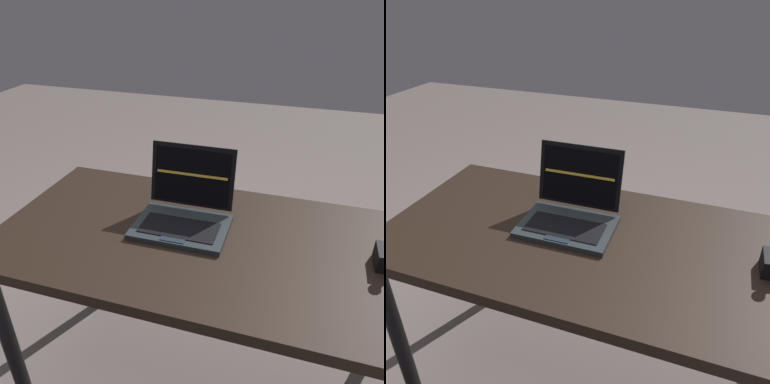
# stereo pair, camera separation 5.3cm
# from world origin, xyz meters

# --- Properties ---
(ground_plane) EXTENTS (8.00, 8.00, 0.00)m
(ground_plane) POSITION_xyz_m (0.00, 0.00, 0.00)
(ground_plane) COLOR slate
(desk) EXTENTS (1.33, 0.66, 0.71)m
(desk) POSITION_xyz_m (0.00, 0.00, 0.63)
(desk) COLOR black
(desk) RESTS_ON ground
(laptop_front) EXTENTS (0.30, 0.26, 0.23)m
(laptop_front) POSITION_xyz_m (-0.09, 0.06, 0.76)
(laptop_front) COLOR #262D31
(laptop_front) RESTS_ON desk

